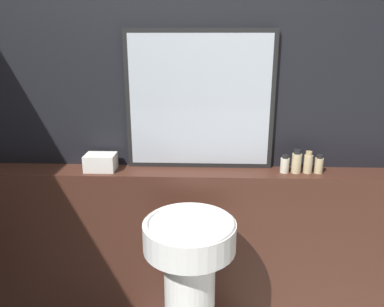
{
  "coord_description": "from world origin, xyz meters",
  "views": [
    {
      "loc": [
        0.16,
        -0.87,
        1.68
      ],
      "look_at": [
        0.09,
        1.04,
        1.1
      ],
      "focal_mm": 35.0,
      "sensor_mm": 36.0,
      "label": 1
    }
  ],
  "objects_px": {
    "lotion_bottle": "(308,163)",
    "conditioner_bottle": "(297,162)",
    "mirror": "(200,101)",
    "shampoo_bottle": "(285,164)",
    "towel_stack": "(101,162)",
    "body_wash_bottle": "(319,165)",
    "pedestal_sink": "(190,279)"
  },
  "relations": [
    {
      "from": "towel_stack",
      "to": "conditioner_bottle",
      "type": "height_order",
      "value": "conditioner_bottle"
    },
    {
      "from": "pedestal_sink",
      "to": "body_wash_bottle",
      "type": "height_order",
      "value": "body_wash_bottle"
    },
    {
      "from": "conditioner_bottle",
      "to": "body_wash_bottle",
      "type": "height_order",
      "value": "conditioner_bottle"
    },
    {
      "from": "towel_stack",
      "to": "shampoo_bottle",
      "type": "distance_m",
      "value": 1.05
    },
    {
      "from": "shampoo_bottle",
      "to": "towel_stack",
      "type": "bearing_deg",
      "value": 180.0
    },
    {
      "from": "conditioner_bottle",
      "to": "towel_stack",
      "type": "bearing_deg",
      "value": 180.0
    },
    {
      "from": "shampoo_bottle",
      "to": "mirror",
      "type": "bearing_deg",
      "value": 170.37
    },
    {
      "from": "pedestal_sink",
      "to": "lotion_bottle",
      "type": "bearing_deg",
      "value": 32.18
    },
    {
      "from": "shampoo_bottle",
      "to": "lotion_bottle",
      "type": "xyz_separation_m",
      "value": [
        0.13,
        0.0,
        0.01
      ]
    },
    {
      "from": "conditioner_bottle",
      "to": "body_wash_bottle",
      "type": "bearing_deg",
      "value": 0.0
    },
    {
      "from": "towel_stack",
      "to": "body_wash_bottle",
      "type": "bearing_deg",
      "value": 0.0
    },
    {
      "from": "lotion_bottle",
      "to": "body_wash_bottle",
      "type": "relative_size",
      "value": 1.19
    },
    {
      "from": "mirror",
      "to": "lotion_bottle",
      "type": "bearing_deg",
      "value": -7.62
    },
    {
      "from": "mirror",
      "to": "lotion_bottle",
      "type": "height_order",
      "value": "mirror"
    },
    {
      "from": "lotion_bottle",
      "to": "body_wash_bottle",
      "type": "distance_m",
      "value": 0.06
    },
    {
      "from": "conditioner_bottle",
      "to": "pedestal_sink",
      "type": "bearing_deg",
      "value": -145.06
    },
    {
      "from": "lotion_bottle",
      "to": "body_wash_bottle",
      "type": "height_order",
      "value": "lotion_bottle"
    },
    {
      "from": "lotion_bottle",
      "to": "conditioner_bottle",
      "type": "bearing_deg",
      "value": 180.0
    },
    {
      "from": "towel_stack",
      "to": "lotion_bottle",
      "type": "height_order",
      "value": "lotion_bottle"
    },
    {
      "from": "mirror",
      "to": "lotion_bottle",
      "type": "distance_m",
      "value": 0.7
    },
    {
      "from": "mirror",
      "to": "conditioner_bottle",
      "type": "relative_size",
      "value": 6.19
    },
    {
      "from": "pedestal_sink",
      "to": "body_wash_bottle",
      "type": "relative_size",
      "value": 8.13
    },
    {
      "from": "pedestal_sink",
      "to": "body_wash_bottle",
      "type": "distance_m",
      "value": 0.95
    },
    {
      "from": "shampoo_bottle",
      "to": "body_wash_bottle",
      "type": "xyz_separation_m",
      "value": [
        0.19,
        0.0,
        0.0
      ]
    },
    {
      "from": "pedestal_sink",
      "to": "conditioner_bottle",
      "type": "bearing_deg",
      "value": 34.94
    },
    {
      "from": "towel_stack",
      "to": "shampoo_bottle",
      "type": "xyz_separation_m",
      "value": [
        1.05,
        0.0,
        0.0
      ]
    },
    {
      "from": "towel_stack",
      "to": "lotion_bottle",
      "type": "xyz_separation_m",
      "value": [
        1.18,
        0.0,
        0.01
      ]
    },
    {
      "from": "body_wash_bottle",
      "to": "shampoo_bottle",
      "type": "bearing_deg",
      "value": 180.0
    },
    {
      "from": "body_wash_bottle",
      "to": "towel_stack",
      "type": "bearing_deg",
      "value": 180.0
    },
    {
      "from": "conditioner_bottle",
      "to": "lotion_bottle",
      "type": "xyz_separation_m",
      "value": [
        0.06,
        0.0,
        -0.0
      ]
    },
    {
      "from": "pedestal_sink",
      "to": "towel_stack",
      "type": "xyz_separation_m",
      "value": [
        -0.53,
        0.41,
        0.48
      ]
    },
    {
      "from": "mirror",
      "to": "shampoo_bottle",
      "type": "xyz_separation_m",
      "value": [
        0.48,
        -0.08,
        -0.34
      ]
    }
  ]
}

